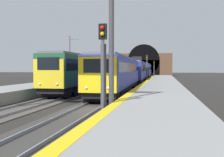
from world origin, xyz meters
name	(u,v)px	position (x,y,z in m)	size (l,w,h in m)	color
ground_plane	(87,111)	(0.00, 0.00, 0.00)	(320.00, 320.00, 0.00)	#282623
platform_right	(158,105)	(0.00, -4.41, 0.46)	(112.00, 4.52, 0.92)	gray
platform_right_edge_strip	(125,97)	(0.00, -2.40, 0.92)	(112.00, 0.50, 0.01)	yellow
track_main_line	(87,110)	(0.00, 0.00, 0.04)	(160.00, 3.18, 0.21)	#383533
track_adjacent_line	(22,108)	(0.00, 4.43, 0.04)	(160.00, 2.98, 0.21)	#4C4742
train_main_approaching	(137,71)	(32.67, 0.00, 2.23)	(61.61, 3.23, 4.75)	navy
train_adjacent_platform	(100,70)	(22.76, 4.43, 2.38)	(37.19, 2.81, 4.11)	#235638
railway_signal_near	(103,65)	(-3.57, -1.81, 2.85)	(0.39, 0.38, 4.83)	#4C4C54
railway_signal_mid	(147,66)	(32.57, -1.81, 3.08)	(0.39, 0.38, 5.08)	#4C4C54
railway_signal_far	(154,67)	(69.47, -1.81, 3.04)	(0.39, 0.38, 5.00)	#4C4C54
overhead_signal_gantry	(39,12)	(-2.08, 2.21, 5.85)	(0.70, 8.60, 7.84)	#3F3F47
tunnel_portal	(144,65)	(82.26, 2.21, 4.02)	(2.23, 19.76, 11.10)	brown
catenary_mast_near	(70,59)	(29.86, 11.47, 4.27)	(0.22, 1.76, 8.36)	#595B60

